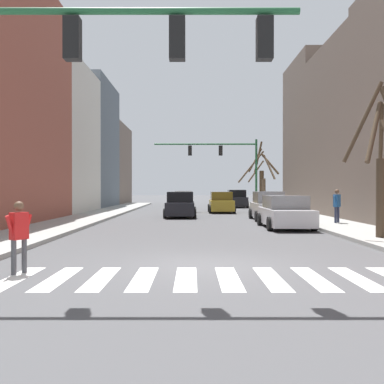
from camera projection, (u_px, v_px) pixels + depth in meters
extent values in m
plane|color=#4C4C4F|center=(205.00, 266.00, 11.00)|extent=(240.00, 240.00, 0.00)
cube|color=beige|center=(49.00, 140.00, 34.68)|extent=(6.00, 9.43, 11.32)
cube|color=#515B66|center=(80.00, 145.00, 44.50)|extent=(6.00, 10.22, 12.39)
cube|color=#66564C|center=(101.00, 165.00, 54.73)|extent=(6.00, 10.22, 9.57)
cube|color=#66564C|center=(368.00, 131.00, 29.64)|extent=(6.00, 9.42, 11.46)
cube|color=#66564C|center=(327.00, 136.00, 38.60)|extent=(6.00, 8.52, 12.91)
cube|color=white|center=(15.00, 278.00, 9.46)|extent=(0.45, 2.60, 0.01)
cube|color=white|center=(58.00, 278.00, 9.46)|extent=(0.45, 2.60, 0.01)
cube|color=white|center=(100.00, 278.00, 9.46)|extent=(0.45, 2.60, 0.01)
cube|color=white|center=(143.00, 278.00, 9.46)|extent=(0.45, 2.60, 0.01)
cube|color=white|center=(185.00, 278.00, 9.46)|extent=(0.45, 2.60, 0.01)
cube|color=white|center=(228.00, 278.00, 9.47)|extent=(0.45, 2.60, 0.01)
cube|color=white|center=(271.00, 278.00, 9.47)|extent=(0.45, 2.60, 0.01)
cube|color=white|center=(313.00, 278.00, 9.47)|extent=(0.45, 2.60, 0.01)
cube|color=white|center=(356.00, 278.00, 9.47)|extent=(0.45, 2.60, 0.01)
cylinder|color=#236038|center=(124.00, 11.00, 8.91)|extent=(6.95, 0.14, 0.14)
cube|color=black|center=(72.00, 39.00, 8.91)|extent=(0.32, 0.28, 0.84)
cube|color=black|center=(177.00, 39.00, 8.91)|extent=(0.32, 0.28, 0.84)
cube|color=black|center=(264.00, 39.00, 8.92)|extent=(0.32, 0.28, 0.84)
cylinder|color=#236038|center=(256.00, 175.00, 38.07)|extent=(0.18, 0.18, 6.09)
cylinder|color=#236038|center=(205.00, 144.00, 38.05)|extent=(8.66, 0.14, 0.14)
cube|color=black|center=(220.00, 151.00, 38.06)|extent=(0.32, 0.28, 0.84)
cube|color=black|center=(189.00, 151.00, 38.05)|extent=(0.32, 0.28, 0.84)
cube|color=#A38423|center=(221.00, 205.00, 35.68)|extent=(1.78, 4.25, 0.81)
cube|color=#594813|center=(221.00, 196.00, 35.67)|extent=(1.64, 2.21, 0.66)
cylinder|color=black|center=(209.00, 208.00, 37.00)|extent=(0.22, 0.64, 0.64)
cylinder|color=black|center=(231.00, 208.00, 37.00)|extent=(0.22, 0.64, 0.64)
cylinder|color=black|center=(210.00, 209.00, 34.36)|extent=(0.22, 0.64, 0.64)
cylinder|color=black|center=(234.00, 209.00, 34.36)|extent=(0.22, 0.64, 0.64)
cube|color=white|center=(183.00, 202.00, 44.12)|extent=(1.80, 4.79, 0.83)
cube|color=gray|center=(183.00, 194.00, 44.12)|extent=(1.65, 2.49, 0.68)
cylinder|color=black|center=(192.00, 205.00, 42.64)|extent=(0.22, 0.64, 0.64)
cylinder|color=black|center=(173.00, 205.00, 42.64)|extent=(0.22, 0.64, 0.64)
cylinder|color=black|center=(192.00, 204.00, 45.61)|extent=(0.22, 0.64, 0.64)
cylinder|color=black|center=(174.00, 204.00, 45.61)|extent=(0.22, 0.64, 0.64)
cube|color=black|center=(180.00, 208.00, 30.06)|extent=(1.85, 4.75, 0.83)
cube|color=black|center=(180.00, 197.00, 30.06)|extent=(1.70, 2.47, 0.68)
cylinder|color=black|center=(194.00, 213.00, 28.59)|extent=(0.22, 0.64, 0.64)
cylinder|color=black|center=(165.00, 213.00, 28.59)|extent=(0.22, 0.64, 0.64)
cylinder|color=black|center=(194.00, 211.00, 31.54)|extent=(0.22, 0.64, 0.64)
cylinder|color=black|center=(167.00, 211.00, 31.54)|extent=(0.22, 0.64, 0.64)
cube|color=silver|center=(284.00, 216.00, 21.62)|extent=(1.94, 4.80, 0.77)
cube|color=slate|center=(284.00, 202.00, 21.61)|extent=(1.79, 2.50, 0.63)
cylinder|color=black|center=(259.00, 219.00, 23.11)|extent=(0.22, 0.64, 0.64)
cylinder|color=black|center=(298.00, 219.00, 23.11)|extent=(0.22, 0.64, 0.64)
cylinder|color=black|center=(269.00, 224.00, 20.13)|extent=(0.22, 0.64, 0.64)
cylinder|color=black|center=(313.00, 224.00, 20.13)|extent=(0.22, 0.64, 0.64)
cube|color=silver|center=(268.00, 210.00, 27.05)|extent=(1.71, 4.33, 0.86)
cube|color=slate|center=(268.00, 197.00, 27.05)|extent=(1.58, 2.25, 0.70)
cylinder|color=black|center=(250.00, 214.00, 28.40)|extent=(0.22, 0.64, 0.64)
cylinder|color=black|center=(278.00, 214.00, 28.40)|extent=(0.22, 0.64, 0.64)
cylinder|color=black|center=(256.00, 216.00, 25.71)|extent=(0.22, 0.64, 0.64)
cylinder|color=black|center=(287.00, 216.00, 25.71)|extent=(0.22, 0.64, 0.64)
cube|color=black|center=(236.00, 201.00, 45.58)|extent=(1.83, 4.40, 0.88)
cube|color=black|center=(236.00, 193.00, 45.57)|extent=(1.69, 2.29, 0.72)
cylinder|color=black|center=(226.00, 204.00, 46.94)|extent=(0.22, 0.64, 0.64)
cylinder|color=black|center=(244.00, 204.00, 46.94)|extent=(0.22, 0.64, 0.64)
cylinder|color=black|center=(228.00, 205.00, 44.22)|extent=(0.22, 0.64, 0.64)
cylinder|color=black|center=(247.00, 205.00, 44.22)|extent=(0.22, 0.64, 0.64)
cylinder|color=#4C4C51|center=(13.00, 257.00, 9.87)|extent=(0.11, 0.11, 0.77)
cylinder|color=#4C4C51|center=(24.00, 256.00, 10.11)|extent=(0.11, 0.11, 0.77)
cube|color=red|center=(18.00, 226.00, 9.98)|extent=(0.38, 0.43, 0.60)
sphere|color=brown|center=(18.00, 206.00, 9.98)|extent=(0.22, 0.22, 0.22)
cylinder|color=red|center=(10.00, 228.00, 9.80)|extent=(0.21, 0.27, 0.58)
cylinder|color=red|center=(26.00, 227.00, 10.17)|extent=(0.21, 0.27, 0.58)
cylinder|color=#282D47|center=(338.00, 215.00, 23.12)|extent=(0.12, 0.12, 0.81)
cylinder|color=#282D47|center=(335.00, 215.00, 22.90)|extent=(0.12, 0.12, 0.81)
cube|color=#235693|center=(336.00, 201.00, 23.01)|extent=(0.44, 0.44, 0.64)
sphere|color=brown|center=(336.00, 191.00, 23.00)|extent=(0.23, 0.23, 0.23)
cylinder|color=#235693|center=(338.00, 201.00, 23.17)|extent=(0.26, 0.26, 0.62)
cylinder|color=#235693|center=(334.00, 202.00, 22.84)|extent=(0.26, 0.26, 0.62)
cylinder|color=brown|center=(261.00, 189.00, 42.53)|extent=(0.42, 0.42, 3.45)
cylinder|color=brown|center=(258.00, 157.00, 42.12)|extent=(0.93, 0.97, 3.00)
cylinder|color=brown|center=(255.00, 160.00, 42.78)|extent=(1.27, 0.70, 2.29)
cylinder|color=brown|center=(270.00, 164.00, 41.96)|extent=(1.53, 1.36, 2.06)
cylinder|color=#473828|center=(380.00, 198.00, 16.13)|extent=(0.36, 0.36, 2.83)
cylinder|color=#473828|center=(373.00, 131.00, 15.53)|extent=(1.12, 1.36, 2.35)
cylinder|color=#473828|center=(380.00, 137.00, 16.72)|extent=(0.60, 1.34, 2.39)
cylinder|color=#473828|center=(362.00, 122.00, 16.18)|extent=(1.43, 0.30, 2.92)
cylinder|color=brown|center=(263.00, 193.00, 41.47)|extent=(0.38, 0.38, 2.69)
cylinder|color=brown|center=(255.00, 171.00, 41.47)|extent=(1.53, 0.18, 2.07)
cylinder|color=brown|center=(269.00, 167.00, 40.71)|extent=(0.91, 1.67, 2.36)
cylinder|color=brown|center=(250.00, 167.00, 41.59)|extent=(2.43, 0.45, 3.00)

